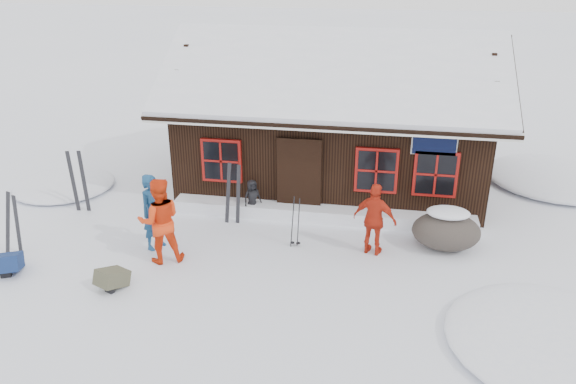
% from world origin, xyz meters
% --- Properties ---
extents(ground, '(120.00, 120.00, 0.00)m').
position_xyz_m(ground, '(0.00, 0.00, 0.00)').
color(ground, white).
rests_on(ground, ground).
extents(mountain_hut, '(8.90, 6.09, 4.42)m').
position_xyz_m(mountain_hut, '(1.50, 4.98, 1.58)').
color(mountain_hut, black).
rests_on(mountain_hut, ground).
extents(snow_drift, '(7.60, 0.60, 0.35)m').
position_xyz_m(snow_drift, '(1.50, 2.25, 0.17)').
color(snow_drift, white).
rests_on(snow_drift, ground).
extents(snow_mounds, '(20.60, 13.20, 0.48)m').
position_xyz_m(snow_mounds, '(1.65, 1.86, 0.00)').
color(snow_mounds, white).
rests_on(snow_mounds, ground).
extents(skier_teal, '(0.66, 0.77, 1.77)m').
position_xyz_m(skier_teal, '(-2.03, 0.16, 0.89)').
color(skier_teal, navy).
rests_on(skier_teal, ground).
extents(skier_orange_left, '(1.15, 1.05, 1.92)m').
position_xyz_m(skier_orange_left, '(-1.66, -0.37, 0.96)').
color(skier_orange_left, red).
rests_on(skier_orange_left, ground).
extents(skier_orange_right, '(1.05, 0.67, 1.67)m').
position_xyz_m(skier_orange_right, '(2.86, 0.75, 0.83)').
color(skier_orange_right, red).
rests_on(skier_orange_right, ground).
extents(skier_crouched, '(0.56, 0.54, 0.96)m').
position_xyz_m(skier_crouched, '(-0.26, 2.20, 0.48)').
color(skier_crouched, black).
rests_on(skier_crouched, ground).
extents(boulder, '(1.53, 1.15, 0.89)m').
position_xyz_m(boulder, '(4.46, 1.29, 0.45)').
color(boulder, '#473E38').
rests_on(boulder, ground).
extents(ski_pair_left, '(0.60, 0.20, 1.55)m').
position_xyz_m(ski_pair_left, '(-4.96, -0.69, 0.73)').
color(ski_pair_left, black).
rests_on(ski_pair_left, ground).
extents(ski_pair_mid, '(0.42, 0.11, 1.70)m').
position_xyz_m(ski_pair_mid, '(-4.71, 1.68, 0.80)').
color(ski_pair_mid, black).
rests_on(ski_pair_mid, ground).
extents(ski_pair_right, '(0.48, 0.14, 1.63)m').
position_xyz_m(ski_pair_right, '(-0.61, 1.67, 0.77)').
color(ski_pair_right, black).
rests_on(ski_pair_right, ground).
extents(ski_poles, '(0.23, 0.11, 1.27)m').
position_xyz_m(ski_poles, '(1.09, 0.77, 0.60)').
color(ski_poles, black).
rests_on(ski_poles, ground).
extents(backpack_blue, '(0.68, 0.76, 0.34)m').
position_xyz_m(backpack_blue, '(-4.62, -1.46, 0.17)').
color(backpack_blue, navy).
rests_on(backpack_blue, ground).
extents(backpack_olive, '(0.63, 0.71, 0.32)m').
position_xyz_m(backpack_olive, '(-2.23, -1.61, 0.16)').
color(backpack_olive, '#494834').
rests_on(backpack_olive, ground).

